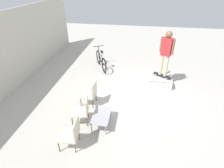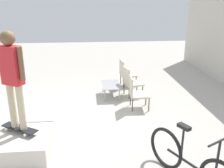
{
  "view_description": "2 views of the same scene",
  "coord_description": "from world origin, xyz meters",
  "px_view_note": "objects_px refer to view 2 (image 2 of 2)",
  "views": [
    {
      "loc": [
        -5.52,
        -0.01,
        4.02
      ],
      "look_at": [
        -0.38,
        0.85,
        0.82
      ],
      "focal_mm": 28.0,
      "sensor_mm": 36.0,
      "label": 1
    },
    {
      "loc": [
        5.65,
        0.33,
        2.84
      ],
      "look_at": [
        -0.08,
        0.88,
        0.89
      ],
      "focal_mm": 40.0,
      "sensor_mm": 36.0,
      "label": 2
    }
  ],
  "objects_px": {
    "patio_chair_center": "(130,81)",
    "patio_chair_right": "(136,91)",
    "skate_ramp_box": "(24,145)",
    "person_skater": "(12,73)",
    "skateboard_on_ramp": "(20,128)",
    "bicycle": "(191,163)",
    "coffee_table": "(111,86)",
    "patio_chair_left": "(126,72)"
  },
  "relations": [
    {
      "from": "person_skater",
      "to": "patio_chair_right",
      "type": "distance_m",
      "value": 3.36
    },
    {
      "from": "patio_chair_center",
      "to": "bicycle",
      "type": "relative_size",
      "value": 0.55
    },
    {
      "from": "person_skater",
      "to": "coffee_table",
      "type": "xyz_separation_m",
      "value": [
        -2.74,
        2.03,
        -1.26
      ]
    },
    {
      "from": "skate_ramp_box",
      "to": "person_skater",
      "type": "height_order",
      "value": "person_skater"
    },
    {
      "from": "bicycle",
      "to": "patio_chair_center",
      "type": "bearing_deg",
      "value": 156.54
    },
    {
      "from": "skate_ramp_box",
      "to": "patio_chair_center",
      "type": "height_order",
      "value": "patio_chair_center"
    },
    {
      "from": "coffee_table",
      "to": "patio_chair_center",
      "type": "xyz_separation_m",
      "value": [
        0.02,
        0.6,
        0.15
      ]
    },
    {
      "from": "skateboard_on_ramp",
      "to": "coffee_table",
      "type": "distance_m",
      "value": 3.41
    },
    {
      "from": "person_skater",
      "to": "bicycle",
      "type": "xyz_separation_m",
      "value": [
        1.25,
        2.92,
        -1.21
      ]
    },
    {
      "from": "person_skater",
      "to": "patio_chair_center",
      "type": "relative_size",
      "value": 2.04
    },
    {
      "from": "skate_ramp_box",
      "to": "person_skater",
      "type": "xyz_separation_m",
      "value": [
        -0.14,
        -0.08,
        1.4
      ]
    },
    {
      "from": "patio_chair_right",
      "to": "patio_chair_center",
      "type": "bearing_deg",
      "value": 2.61
    },
    {
      "from": "skateboard_on_ramp",
      "to": "person_skater",
      "type": "relative_size",
      "value": 0.42
    },
    {
      "from": "patio_chair_left",
      "to": "coffee_table",
      "type": "bearing_deg",
      "value": 142.5
    },
    {
      "from": "skateboard_on_ramp",
      "to": "patio_chair_left",
      "type": "height_order",
      "value": "patio_chair_left"
    },
    {
      "from": "patio_chair_right",
      "to": "skate_ramp_box",
      "type": "bearing_deg",
      "value": 129.78
    },
    {
      "from": "person_skater",
      "to": "skate_ramp_box",
      "type": "bearing_deg",
      "value": -28.97
    },
    {
      "from": "person_skater",
      "to": "patio_chair_center",
      "type": "distance_m",
      "value": 3.94
    },
    {
      "from": "person_skater",
      "to": "patio_chair_center",
      "type": "bearing_deg",
      "value": 76.25
    },
    {
      "from": "patio_chair_center",
      "to": "bicycle",
      "type": "bearing_deg",
      "value": 172.36
    },
    {
      "from": "coffee_table",
      "to": "patio_chair_center",
      "type": "relative_size",
      "value": 1.02
    },
    {
      "from": "skate_ramp_box",
      "to": "bicycle",
      "type": "xyz_separation_m",
      "value": [
        1.11,
        2.84,
        0.19
      ]
    },
    {
      "from": "skateboard_on_ramp",
      "to": "patio_chair_center",
      "type": "relative_size",
      "value": 0.85
    },
    {
      "from": "coffee_table",
      "to": "person_skater",
      "type": "bearing_deg",
      "value": -36.51
    },
    {
      "from": "patio_chair_left",
      "to": "skate_ramp_box",
      "type": "bearing_deg",
      "value": 141.13
    },
    {
      "from": "patio_chair_left",
      "to": "patio_chair_right",
      "type": "height_order",
      "value": "same"
    },
    {
      "from": "patio_chair_left",
      "to": "skateboard_on_ramp",
      "type": "bearing_deg",
      "value": 139.24
    },
    {
      "from": "person_skater",
      "to": "skateboard_on_ramp",
      "type": "bearing_deg",
      "value": 30.3
    },
    {
      "from": "skateboard_on_ramp",
      "to": "patio_chair_right",
      "type": "distance_m",
      "value": 3.17
    },
    {
      "from": "person_skater",
      "to": "patio_chair_left",
      "type": "distance_m",
      "value": 4.66
    },
    {
      "from": "patio_chair_left",
      "to": "patio_chair_center",
      "type": "bearing_deg",
      "value": 174.78
    },
    {
      "from": "coffee_table",
      "to": "patio_chair_left",
      "type": "bearing_deg",
      "value": 147.82
    },
    {
      "from": "coffee_table",
      "to": "patio_chair_right",
      "type": "xyz_separation_m",
      "value": [
        0.96,
        0.6,
        0.15
      ]
    },
    {
      "from": "skateboard_on_ramp",
      "to": "patio_chair_center",
      "type": "height_order",
      "value": "patio_chair_center"
    },
    {
      "from": "patio_chair_left",
      "to": "bicycle",
      "type": "bearing_deg",
      "value": 178.09
    },
    {
      "from": "skateboard_on_ramp",
      "to": "bicycle",
      "type": "bearing_deg",
      "value": 8.91
    },
    {
      "from": "skateboard_on_ramp",
      "to": "patio_chair_left",
      "type": "xyz_separation_m",
      "value": [
        -3.69,
        2.63,
        0.0
      ]
    },
    {
      "from": "skate_ramp_box",
      "to": "patio_chair_center",
      "type": "distance_m",
      "value": 3.84
    },
    {
      "from": "patio_chair_center",
      "to": "patio_chair_right",
      "type": "relative_size",
      "value": 1.0
    },
    {
      "from": "skate_ramp_box",
      "to": "bicycle",
      "type": "relative_size",
      "value": 0.67
    },
    {
      "from": "coffee_table",
      "to": "patio_chair_center",
      "type": "height_order",
      "value": "patio_chair_center"
    },
    {
      "from": "patio_chair_left",
      "to": "bicycle",
      "type": "height_order",
      "value": "bicycle"
    }
  ]
}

